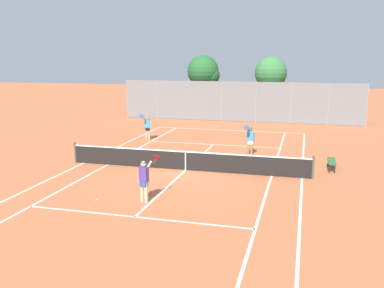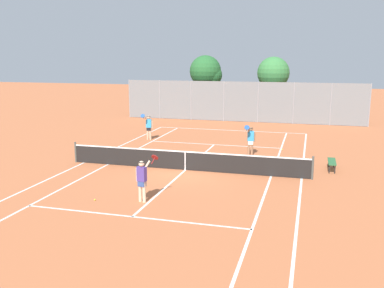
% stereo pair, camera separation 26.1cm
% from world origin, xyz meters
% --- Properties ---
extents(ground_plane, '(120.00, 120.00, 0.00)m').
position_xyz_m(ground_plane, '(0.00, 0.00, 0.00)').
color(ground_plane, '#BC663D').
extents(court_line_markings, '(11.10, 23.90, 0.01)m').
position_xyz_m(court_line_markings, '(0.00, 0.00, 0.00)').
color(court_line_markings, silver).
rests_on(court_line_markings, ground).
extents(tennis_net, '(12.00, 0.10, 1.07)m').
position_xyz_m(tennis_net, '(0.00, 0.00, 0.51)').
color(tennis_net, '#474C47').
rests_on(tennis_net, ground).
extents(player_near_side, '(0.78, 0.71, 1.77)m').
position_xyz_m(player_near_side, '(-0.25, -4.85, 0.93)').
color(player_near_side, beige).
rests_on(player_near_side, ground).
extents(player_far_left, '(0.60, 0.78, 1.77)m').
position_xyz_m(player_far_left, '(-4.53, 6.81, 0.93)').
color(player_far_left, '#D8A884').
rests_on(player_far_left, ground).
extents(player_far_right, '(0.55, 0.83, 1.77)m').
position_xyz_m(player_far_right, '(2.59, 4.03, 0.93)').
color(player_far_right, '#936B4C').
rests_on(player_far_right, ground).
extents(loose_tennis_ball_0, '(0.07, 0.07, 0.07)m').
position_xyz_m(loose_tennis_ball_0, '(-2.06, -5.23, 0.03)').
color(loose_tennis_ball_0, '#D1DB33').
rests_on(loose_tennis_ball_0, ground).
extents(loose_tennis_ball_2, '(0.07, 0.07, 0.07)m').
position_xyz_m(loose_tennis_ball_2, '(4.23, 5.93, 0.03)').
color(loose_tennis_ball_2, '#D1DB33').
rests_on(loose_tennis_ball_2, ground).
extents(loose_tennis_ball_3, '(0.07, 0.07, 0.07)m').
position_xyz_m(loose_tennis_ball_3, '(3.71, 0.77, 0.03)').
color(loose_tennis_ball_3, '#D1DB33').
rests_on(loose_tennis_ball_3, ground).
extents(loose_tennis_ball_4, '(0.07, 0.07, 0.07)m').
position_xyz_m(loose_tennis_ball_4, '(-1.41, 2.19, 0.03)').
color(loose_tennis_ball_4, '#D1DB33').
rests_on(loose_tennis_ball_4, ground).
extents(courtside_bench, '(0.36, 1.50, 0.47)m').
position_xyz_m(courtside_bench, '(6.85, 1.91, 0.41)').
color(courtside_bench, '#2D6638').
rests_on(courtside_bench, ground).
extents(back_fence, '(20.35, 0.08, 3.39)m').
position_xyz_m(back_fence, '(0.00, 16.44, 1.70)').
color(back_fence, gray).
rests_on(back_fence, ground).
extents(tree_behind_left, '(2.97, 2.86, 5.55)m').
position_xyz_m(tree_behind_left, '(-3.59, 19.05, 4.02)').
color(tree_behind_left, brown).
rests_on(tree_behind_left, ground).
extents(tree_behind_right, '(2.86, 2.86, 5.42)m').
position_xyz_m(tree_behind_right, '(2.25, 19.76, 3.91)').
color(tree_behind_right, brown).
rests_on(tree_behind_right, ground).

